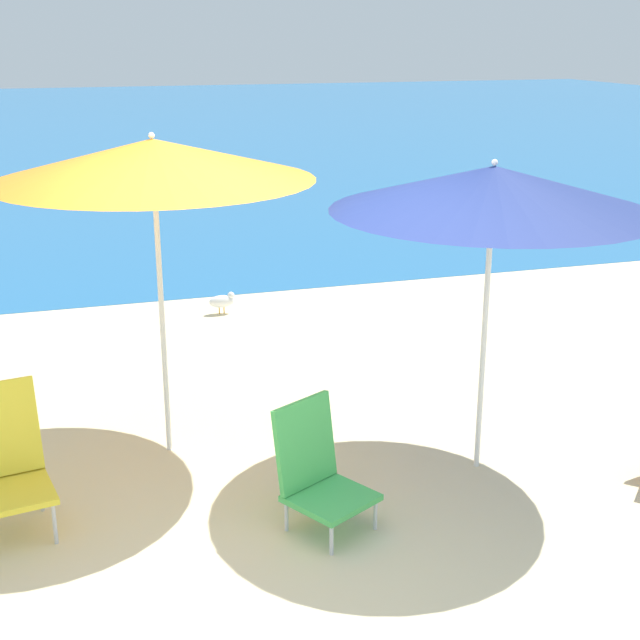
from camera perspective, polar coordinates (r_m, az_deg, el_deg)
The scene contains 7 objects.
ground_plane at distance 5.43m, azimuth -2.32°, elevation -13.15°, with size 60.00×60.00×0.00m, color beige.
sea_water at distance 29.56m, azimuth -15.06°, elevation 11.98°, with size 60.00×40.00×0.01m.
beach_umbrella_orange at distance 5.84m, azimuth -10.65°, elevation 10.04°, with size 2.08×2.08×2.20m.
beach_umbrella_navy at distance 5.62m, azimuth 11.02°, elevation 8.24°, with size 2.03×2.03×2.07m.
beach_chair_green at distance 5.31m, azimuth -0.19°, elevation -9.52°, with size 0.62×0.64×0.75m.
beach_chair_yellow at distance 5.57m, azimuth -19.65°, elevation -8.44°, with size 0.57×0.64×0.85m.
seagull at distance 9.30m, azimuth -6.28°, elevation 1.23°, with size 0.27×0.11×0.23m.
Camera 1 is at (-1.16, -4.50, 2.81)m, focal length 50.00 mm.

